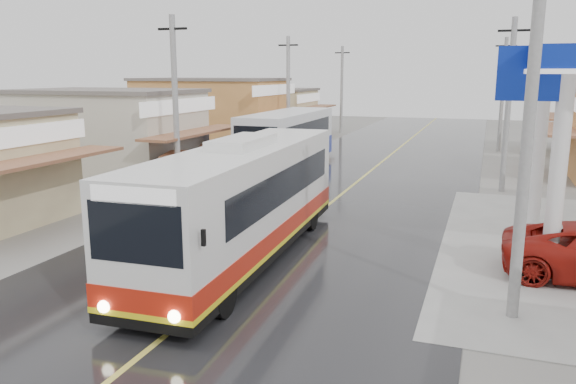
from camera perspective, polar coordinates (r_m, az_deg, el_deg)
name	(u,v)px	position (r m, az deg, el deg)	size (l,w,h in m)	color
ground	(235,280)	(15.47, -5.39, -8.93)	(120.00, 120.00, 0.00)	slate
road	(357,182)	(29.27, 7.05, 1.03)	(12.00, 90.00, 0.02)	black
centre_line	(357,182)	(29.26, 7.05, 1.06)	(0.15, 90.00, 0.01)	#D8CC4C
shopfronts_left	(169,161)	(36.93, -11.97, 3.11)	(11.00, 44.00, 5.20)	tan
utility_poles_left	(242,171)	(32.39, -4.73, 2.12)	(1.60, 50.00, 8.00)	gray
utility_poles_right	(501,191)	(28.62, 20.85, 0.07)	(1.60, 36.00, 8.00)	gray
coach_bus	(245,201)	(16.77, -4.41, -0.93)	(3.06, 11.85, 3.67)	silver
second_bus	(288,139)	(32.79, -0.03, 5.43)	(2.82, 10.01, 3.31)	silver
cyclist	(224,205)	(21.10, -6.50, -1.29)	(0.78, 2.00, 2.13)	black
tricycle_near	(181,170)	(26.66, -10.81, 2.17)	(2.23, 2.61, 1.88)	#26262D
tricycle_far	(198,155)	(32.04, -9.09, 3.69)	(2.23, 2.47, 1.73)	#26262D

